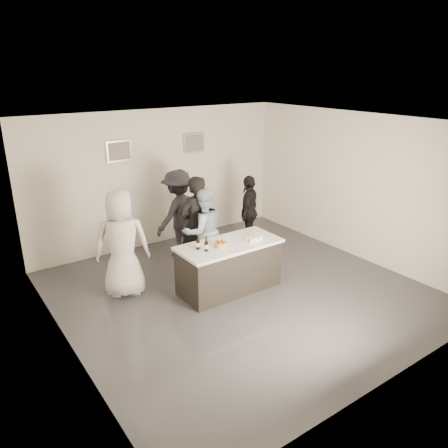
% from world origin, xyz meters
% --- Properties ---
extents(floor, '(6.00, 6.00, 0.00)m').
position_xyz_m(floor, '(0.00, 0.00, 0.00)').
color(floor, '#3D3D42').
rests_on(floor, ground).
extents(ceiling, '(6.00, 6.00, 0.00)m').
position_xyz_m(ceiling, '(0.00, 0.00, 3.00)').
color(ceiling, white).
extents(wall_back, '(6.00, 0.04, 3.00)m').
position_xyz_m(wall_back, '(0.00, 3.00, 1.50)').
color(wall_back, silver).
rests_on(wall_back, ground).
extents(wall_front, '(6.00, 0.04, 3.00)m').
position_xyz_m(wall_front, '(0.00, -3.00, 1.50)').
color(wall_front, silver).
rests_on(wall_front, ground).
extents(wall_left, '(0.04, 6.00, 3.00)m').
position_xyz_m(wall_left, '(-3.00, 0.00, 1.50)').
color(wall_left, silver).
rests_on(wall_left, ground).
extents(wall_right, '(0.04, 6.00, 3.00)m').
position_xyz_m(wall_right, '(3.00, 0.00, 1.50)').
color(wall_right, silver).
rests_on(wall_right, ground).
extents(picture_left, '(0.54, 0.04, 0.44)m').
position_xyz_m(picture_left, '(-0.90, 2.97, 2.20)').
color(picture_left, '#B2B2B7').
rests_on(picture_left, wall_back).
extents(picture_right, '(0.54, 0.04, 0.44)m').
position_xyz_m(picture_right, '(0.90, 2.97, 2.20)').
color(picture_right, '#B2B2B7').
rests_on(picture_right, wall_back).
extents(bar_counter, '(1.86, 0.86, 0.90)m').
position_xyz_m(bar_counter, '(-0.10, 0.20, 0.45)').
color(bar_counter, white).
rests_on(bar_counter, ground).
extents(cake, '(0.21, 0.21, 0.07)m').
position_xyz_m(cake, '(-0.32, 0.15, 0.94)').
color(cake, gold).
rests_on(cake, bar_counter).
extents(beer_bottle_a, '(0.07, 0.07, 0.26)m').
position_xyz_m(beer_bottle_a, '(-0.69, 0.29, 1.03)').
color(beer_bottle_a, black).
rests_on(beer_bottle_a, bar_counter).
extents(beer_bottle_b, '(0.07, 0.07, 0.26)m').
position_xyz_m(beer_bottle_b, '(-0.62, 0.14, 1.03)').
color(beer_bottle_b, black).
rests_on(beer_bottle_b, bar_counter).
extents(tumbler_cluster, '(0.30, 0.19, 0.08)m').
position_xyz_m(tumbler_cluster, '(0.34, 0.06, 0.94)').
color(tumbler_cluster, gold).
rests_on(tumbler_cluster, bar_counter).
extents(candles, '(0.24, 0.08, 0.01)m').
position_xyz_m(candles, '(-0.35, -0.12, 0.90)').
color(candles, pink).
rests_on(candles, bar_counter).
extents(person_main_black, '(0.75, 0.53, 1.93)m').
position_xyz_m(person_main_black, '(-0.19, 1.18, 0.96)').
color(person_main_black, black).
rests_on(person_main_black, ground).
extents(person_main_blue, '(0.88, 0.71, 1.73)m').
position_xyz_m(person_main_blue, '(-0.11, 1.05, 0.86)').
color(person_main_blue, '#9DB5CD').
rests_on(person_main_blue, ground).
extents(person_guest_left, '(1.10, 0.93, 1.92)m').
position_xyz_m(person_guest_left, '(-1.71, 1.13, 0.96)').
color(person_guest_left, silver).
rests_on(person_guest_left, ground).
extents(person_guest_right, '(1.00, 0.89, 1.63)m').
position_xyz_m(person_guest_right, '(1.46, 1.62, 0.81)').
color(person_guest_right, black).
rests_on(person_guest_right, ground).
extents(person_guest_back, '(1.36, 1.04, 1.86)m').
position_xyz_m(person_guest_back, '(-0.04, 2.10, 0.93)').
color(person_guest_back, '#26252C').
rests_on(person_guest_back, ground).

